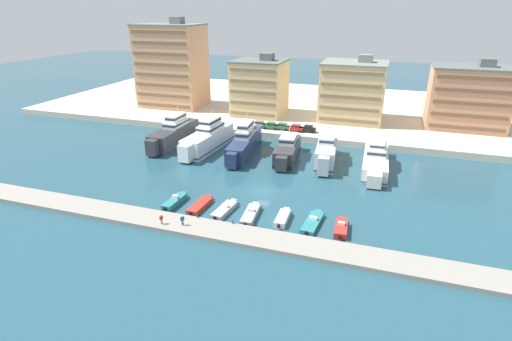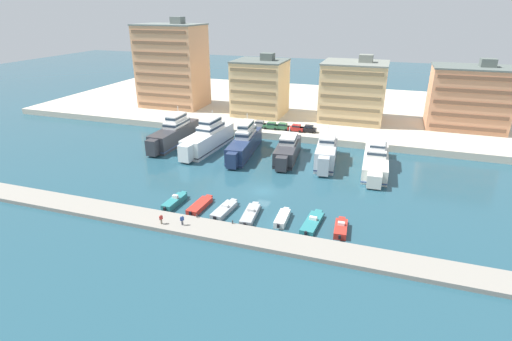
{
  "view_description": "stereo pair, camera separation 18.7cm",
  "coord_description": "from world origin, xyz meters",
  "px_view_note": "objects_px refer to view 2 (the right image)",
  "views": [
    {
      "loc": [
        20.01,
        -63.97,
        32.04
      ],
      "look_at": [
        -2.54,
        3.53,
        2.5
      ],
      "focal_mm": 28.0,
      "sensor_mm": 36.0,
      "label": 1
    },
    {
      "loc": [
        20.19,
        -63.91,
        32.04
      ],
      "look_at": [
        -2.54,
        3.53,
        2.5
      ],
      "focal_mm": 28.0,
      "sensor_mm": 36.0,
      "label": 2
    }
  ],
  "objects_px": {
    "pedestrian_mid_deck": "(182,219)",
    "car_red_center_left": "(296,128)",
    "motorboat_teal_center_right": "(312,222)",
    "yacht_charcoal_center_left": "(287,150)",
    "motorboat_grey_center_left": "(250,214)",
    "car_grey_far_left": "(259,124)",
    "yacht_silver_center": "(326,152)",
    "car_green_left": "(271,125)",
    "yacht_navy_mid_left": "(245,143)",
    "car_green_mid_left": "(282,126)",
    "motorboat_grey_mid_left": "(225,209)",
    "motorboat_red_mid_right": "(341,228)",
    "yacht_ivory_center_right": "(376,159)",
    "yacht_charcoal_far_left": "(174,133)",
    "motorboat_teal_far_left": "(175,201)",
    "motorboat_white_center": "(282,218)",
    "pedestrian_near_edge": "(161,218)",
    "car_black_center": "(309,128)",
    "yacht_white_left": "(208,138)",
    "motorboat_red_left": "(200,205)"
  },
  "relations": [
    {
      "from": "motorboat_white_center",
      "to": "car_grey_far_left",
      "type": "height_order",
      "value": "car_grey_far_left"
    },
    {
      "from": "yacht_ivory_center_right",
      "to": "motorboat_white_center",
      "type": "xyz_separation_m",
      "value": [
        -12.76,
        -28.02,
        -1.54
      ]
    },
    {
      "from": "yacht_navy_mid_left",
      "to": "motorboat_red_left",
      "type": "bearing_deg",
      "value": -85.72
    },
    {
      "from": "yacht_silver_center",
      "to": "pedestrian_near_edge",
      "type": "relative_size",
      "value": 10.76
    },
    {
      "from": "yacht_white_left",
      "to": "yacht_silver_center",
      "type": "distance_m",
      "value": 28.34
    },
    {
      "from": "motorboat_teal_center_right",
      "to": "car_grey_far_left",
      "type": "height_order",
      "value": "car_grey_far_left"
    },
    {
      "from": "motorboat_grey_mid_left",
      "to": "motorboat_red_left",
      "type": "bearing_deg",
      "value": 178.44
    },
    {
      "from": "car_grey_far_left",
      "to": "car_green_left",
      "type": "relative_size",
      "value": 1.0
    },
    {
      "from": "yacht_silver_center",
      "to": "car_green_left",
      "type": "distance_m",
      "value": 23.19
    },
    {
      "from": "motorboat_grey_mid_left",
      "to": "car_green_left",
      "type": "xyz_separation_m",
      "value": [
        -4.85,
        43.44,
        2.25
      ]
    },
    {
      "from": "yacht_charcoal_far_left",
      "to": "pedestrian_near_edge",
      "type": "bearing_deg",
      "value": -63.55
    },
    {
      "from": "yacht_ivory_center_right",
      "to": "motorboat_teal_far_left",
      "type": "xyz_separation_m",
      "value": [
        -32.02,
        -28.31,
        -1.5
      ]
    },
    {
      "from": "car_grey_far_left",
      "to": "car_red_center_left",
      "type": "xyz_separation_m",
      "value": [
        10.09,
        -0.37,
        0.0
      ]
    },
    {
      "from": "yacht_white_left",
      "to": "motorboat_white_center",
      "type": "height_order",
      "value": "yacht_white_left"
    },
    {
      "from": "yacht_navy_mid_left",
      "to": "car_grey_far_left",
      "type": "distance_m",
      "value": 15.96
    },
    {
      "from": "motorboat_grey_center_left",
      "to": "car_green_mid_left",
      "type": "bearing_deg",
      "value": 98.44
    },
    {
      "from": "motorboat_teal_far_left",
      "to": "motorboat_teal_center_right",
      "type": "xyz_separation_m",
      "value": [
        24.03,
        0.82,
        -0.19
      ]
    },
    {
      "from": "car_green_mid_left",
      "to": "pedestrian_near_edge",
      "type": "xyz_separation_m",
      "value": [
        -5.43,
        -51.54,
        -1.06
      ]
    },
    {
      "from": "motorboat_red_mid_right",
      "to": "motorboat_grey_mid_left",
      "type": "bearing_deg",
      "value": 179.63
    },
    {
      "from": "motorboat_grey_mid_left",
      "to": "motorboat_red_mid_right",
      "type": "bearing_deg",
      "value": -0.37
    },
    {
      "from": "motorboat_grey_mid_left",
      "to": "motorboat_white_center",
      "type": "distance_m",
      "value": 9.99
    },
    {
      "from": "motorboat_teal_far_left",
      "to": "yacht_charcoal_far_left",
      "type": "bearing_deg",
      "value": 119.23
    },
    {
      "from": "yacht_navy_mid_left",
      "to": "yacht_white_left",
      "type": "bearing_deg",
      "value": 179.61
    },
    {
      "from": "yacht_charcoal_center_left",
      "to": "yacht_silver_center",
      "type": "relative_size",
      "value": 1.0
    },
    {
      "from": "motorboat_grey_center_left",
      "to": "pedestrian_mid_deck",
      "type": "height_order",
      "value": "pedestrian_mid_deck"
    },
    {
      "from": "yacht_charcoal_center_left",
      "to": "motorboat_grey_mid_left",
      "type": "relative_size",
      "value": 2.38
    },
    {
      "from": "yacht_navy_mid_left",
      "to": "motorboat_grey_mid_left",
      "type": "bearing_deg",
      "value": -76.58
    },
    {
      "from": "motorboat_teal_center_right",
      "to": "car_red_center_left",
      "type": "distance_m",
      "value": 44.78
    },
    {
      "from": "motorboat_grey_mid_left",
      "to": "motorboat_white_center",
      "type": "bearing_deg",
      "value": 0.5
    },
    {
      "from": "yacht_navy_mid_left",
      "to": "yacht_silver_center",
      "type": "height_order",
      "value": "yacht_navy_mid_left"
    },
    {
      "from": "yacht_ivory_center_right",
      "to": "car_red_center_left",
      "type": "bearing_deg",
      "value": 143.72
    },
    {
      "from": "yacht_ivory_center_right",
      "to": "motorboat_teal_center_right",
      "type": "xyz_separation_m",
      "value": [
        -7.99,
        -27.48,
        -1.69
      ]
    },
    {
      "from": "yacht_ivory_center_right",
      "to": "car_red_center_left",
      "type": "relative_size",
      "value": 5.3
    },
    {
      "from": "motorboat_grey_center_left",
      "to": "car_grey_far_left",
      "type": "relative_size",
      "value": 1.86
    },
    {
      "from": "yacht_navy_mid_left",
      "to": "yacht_ivory_center_right",
      "type": "xyz_separation_m",
      "value": [
        29.42,
        0.18,
        -0.56
      ]
    },
    {
      "from": "pedestrian_mid_deck",
      "to": "motorboat_red_mid_right",
      "type": "bearing_deg",
      "value": 16.75
    },
    {
      "from": "car_grey_far_left",
      "to": "car_red_center_left",
      "type": "height_order",
      "value": "same"
    },
    {
      "from": "motorboat_white_center",
      "to": "car_black_center",
      "type": "bearing_deg",
      "value": 96.4
    },
    {
      "from": "yacht_white_left",
      "to": "pedestrian_mid_deck",
      "type": "distance_m",
      "value": 37.13
    },
    {
      "from": "motorboat_grey_center_left",
      "to": "motorboat_white_center",
      "type": "xyz_separation_m",
      "value": [
        5.33,
        0.3,
        0.05
      ]
    },
    {
      "from": "yacht_charcoal_far_left",
      "to": "yacht_ivory_center_right",
      "type": "distance_m",
      "value": 48.4
    },
    {
      "from": "yacht_charcoal_center_left",
      "to": "car_black_center",
      "type": "relative_size",
      "value": 4.21
    },
    {
      "from": "yacht_navy_mid_left",
      "to": "car_black_center",
      "type": "height_order",
      "value": "yacht_navy_mid_left"
    },
    {
      "from": "pedestrian_mid_deck",
      "to": "car_red_center_left",
      "type": "bearing_deg",
      "value": 83.37
    },
    {
      "from": "yacht_charcoal_far_left",
      "to": "motorboat_teal_far_left",
      "type": "distance_m",
      "value": 33.58
    },
    {
      "from": "car_green_mid_left",
      "to": "car_red_center_left",
      "type": "bearing_deg",
      "value": -3.95
    },
    {
      "from": "motorboat_teal_center_right",
      "to": "yacht_charcoal_center_left",
      "type": "bearing_deg",
      "value": 112.31
    },
    {
      "from": "car_green_mid_left",
      "to": "motorboat_grey_center_left",
      "type": "bearing_deg",
      "value": -81.56
    },
    {
      "from": "motorboat_grey_mid_left",
      "to": "motorboat_grey_center_left",
      "type": "height_order",
      "value": "motorboat_grey_center_left"
    },
    {
      "from": "car_red_center_left",
      "to": "yacht_charcoal_far_left",
      "type": "bearing_deg",
      "value": -152.36
    }
  ]
}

